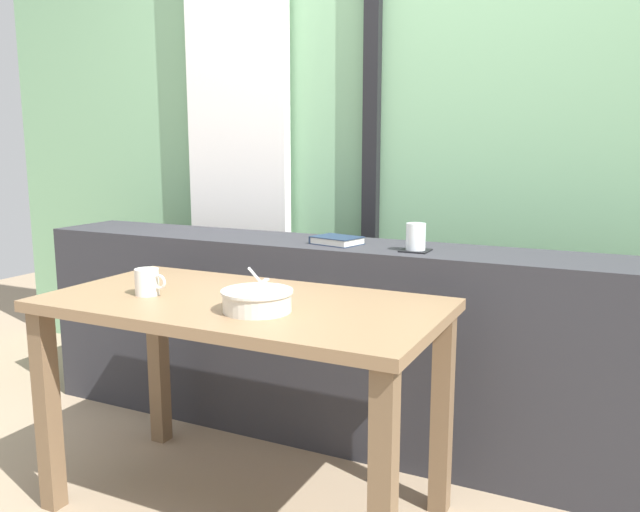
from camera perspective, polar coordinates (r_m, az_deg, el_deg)
name	(u,v)px	position (r m, az deg, el deg)	size (l,w,h in m)	color
ground	(283,503)	(2.28, -3.29, -21.24)	(8.00, 8.00, 0.00)	gray
outdoor_backdrop	(401,95)	(2.97, 7.24, 14.15)	(4.80, 0.08, 2.80)	#7AAD7F
curtain_left_panel	(238,130)	(3.23, -7.38, 11.14)	(0.56, 0.06, 2.50)	white
window_divider_post	(372,117)	(2.94, 4.65, 12.29)	(0.07, 0.05, 2.60)	black
dark_console_ledge	(350,343)	(2.56, 2.68, -7.75)	(2.80, 0.37, 0.80)	#2D2D33
breakfast_table	(242,333)	(2.02, -6.98, -6.88)	(1.25, 0.64, 0.70)	brown
coaster_square	(415,251)	(2.32, 8.55, 0.49)	(0.10, 0.10, 0.01)	black
juice_glass	(416,238)	(2.31, 8.57, 1.60)	(0.07, 0.07, 0.10)	white
closed_book	(337,240)	(2.46, 1.50, 1.42)	(0.20, 0.17, 0.03)	#1E2D47
soup_bowl	(257,301)	(1.84, -5.65, -4.00)	(0.21, 0.21, 0.13)	beige
fork_utensil	(261,284)	(2.19, -5.29, -2.51)	(0.02, 0.17, 0.01)	silver
ceramic_mug	(148,282)	(2.10, -15.20, -2.25)	(0.11, 0.08, 0.08)	silver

